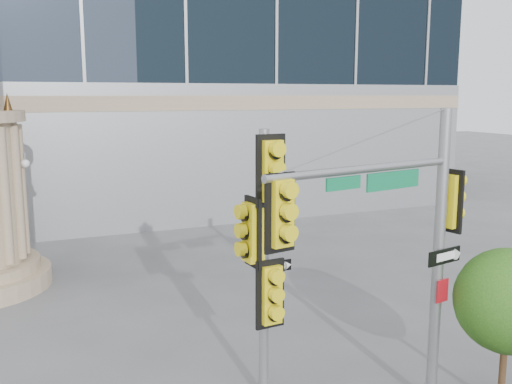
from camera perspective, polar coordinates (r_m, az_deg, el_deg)
name	(u,v)px	position (r m, az deg, el deg)	size (l,w,h in m)	color
main_signal_pole	(402,234)	(9.61, 14.41, -4.10)	(4.09, 1.17, 5.32)	slate
secondary_signal_pole	(264,247)	(9.98, 0.84, -5.53)	(0.88, 0.65, 4.96)	slate
street_tree	(508,305)	(11.03, 23.93, -10.26)	(1.88, 1.84, 2.93)	gray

